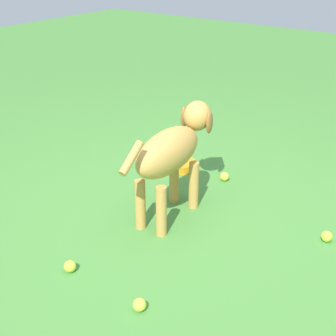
{
  "coord_description": "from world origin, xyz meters",
  "views": [
    {
      "loc": [
        1.43,
        -2.05,
        1.63
      ],
      "look_at": [
        -0.18,
        0.09,
        0.34
      ],
      "focal_mm": 52.34,
      "sensor_mm": 36.0,
      "label": 1
    }
  ],
  "objects_px": {
    "tennis_ball_2": "(327,236)",
    "tennis_ball_3": "(70,266)",
    "water_bowl": "(182,165)",
    "dog": "(173,150)",
    "tennis_ball_4": "(140,305)",
    "tennis_ball_1": "(225,177)"
  },
  "relations": [
    {
      "from": "tennis_ball_2",
      "to": "dog",
      "type": "bearing_deg",
      "value": -162.9
    },
    {
      "from": "tennis_ball_1",
      "to": "tennis_ball_2",
      "type": "xyz_separation_m",
      "value": [
        0.88,
        -0.31,
        0.0
      ]
    },
    {
      "from": "tennis_ball_2",
      "to": "tennis_ball_3",
      "type": "bearing_deg",
      "value": -131.92
    },
    {
      "from": "dog",
      "to": "tennis_ball_4",
      "type": "height_order",
      "value": "dog"
    },
    {
      "from": "tennis_ball_3",
      "to": "tennis_ball_2",
      "type": "bearing_deg",
      "value": 48.08
    },
    {
      "from": "dog",
      "to": "tennis_ball_4",
      "type": "bearing_deg",
      "value": -158.36
    },
    {
      "from": "tennis_ball_3",
      "to": "water_bowl",
      "type": "distance_m",
      "value": 1.42
    },
    {
      "from": "dog",
      "to": "tennis_ball_1",
      "type": "xyz_separation_m",
      "value": [
        0.03,
        0.59,
        -0.41
      ]
    },
    {
      "from": "tennis_ball_1",
      "to": "tennis_ball_4",
      "type": "xyz_separation_m",
      "value": [
        0.38,
        -1.42,
        0.0
      ]
    },
    {
      "from": "dog",
      "to": "tennis_ball_3",
      "type": "distance_m",
      "value": 0.92
    },
    {
      "from": "tennis_ball_2",
      "to": "tennis_ball_4",
      "type": "xyz_separation_m",
      "value": [
        -0.5,
        -1.11,
        0.0
      ]
    },
    {
      "from": "dog",
      "to": "tennis_ball_2",
      "type": "bearing_deg",
      "value": -77.82
    },
    {
      "from": "tennis_ball_2",
      "to": "water_bowl",
      "type": "height_order",
      "value": "tennis_ball_2"
    },
    {
      "from": "tennis_ball_2",
      "to": "water_bowl",
      "type": "relative_size",
      "value": 0.3
    },
    {
      "from": "dog",
      "to": "tennis_ball_3",
      "type": "relative_size",
      "value": 15.01
    },
    {
      "from": "tennis_ball_1",
      "to": "tennis_ball_3",
      "type": "bearing_deg",
      "value": -94.25
    },
    {
      "from": "dog",
      "to": "water_bowl",
      "type": "xyz_separation_m",
      "value": [
        -0.34,
        0.57,
        -0.41
      ]
    },
    {
      "from": "tennis_ball_2",
      "to": "water_bowl",
      "type": "bearing_deg",
      "value": 166.88
    },
    {
      "from": "tennis_ball_4",
      "to": "tennis_ball_1",
      "type": "bearing_deg",
      "value": 105.09
    },
    {
      "from": "dog",
      "to": "tennis_ball_4",
      "type": "xyz_separation_m",
      "value": [
        0.41,
        -0.83,
        -0.41
      ]
    },
    {
      "from": "tennis_ball_3",
      "to": "dog",
      "type": "bearing_deg",
      "value": 84.76
    },
    {
      "from": "tennis_ball_1",
      "to": "tennis_ball_2",
      "type": "distance_m",
      "value": 0.94
    }
  ]
}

